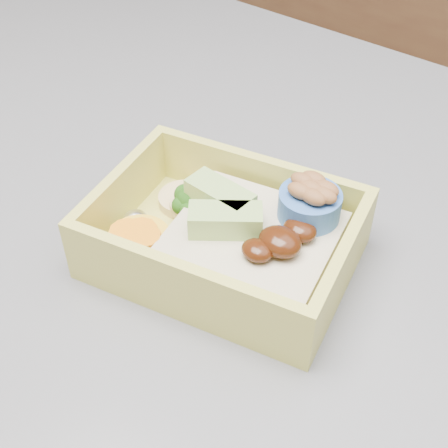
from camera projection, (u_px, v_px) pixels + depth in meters
The scene contains 1 object.
bento_box at pixel (233, 237), 0.44m from camera, with size 0.20×0.16×0.07m.
Camera 1 is at (0.24, -0.30, 1.25)m, focal length 50.00 mm.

